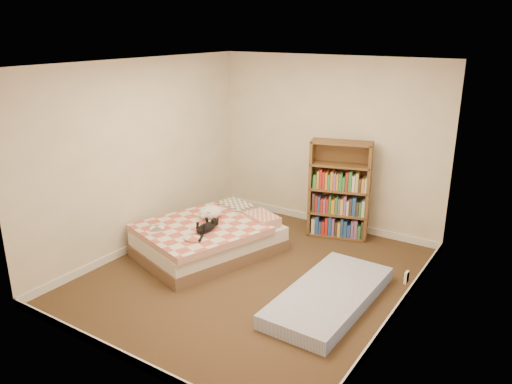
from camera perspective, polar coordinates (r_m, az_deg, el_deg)
The scene contains 6 objects.
room at distance 5.68m, azimuth -0.45°, elevation 1.24°, with size 3.51×4.01×2.51m.
bed at distance 6.66m, azimuth -5.20°, elevation -5.18°, with size 1.72×2.06×0.47m.
bookshelf at distance 7.14m, azimuth 9.51°, elevation -1.05°, with size 0.91×0.50×1.39m.
floor_mattress at distance 5.61m, azimuth 8.37°, elevation -11.69°, with size 0.79×1.77×0.16m, color #7182BC.
black_cat at distance 6.30m, azimuth -5.55°, elevation -4.00°, with size 0.19×0.57×0.13m.
white_dog at distance 6.72m, azimuth -5.21°, elevation -2.29°, with size 0.43×0.44×0.16m.
Camera 1 is at (3.00, -4.52, 2.88)m, focal length 35.00 mm.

